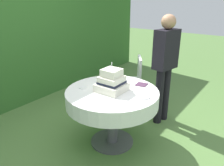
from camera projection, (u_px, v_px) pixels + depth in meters
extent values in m
plane|color=#547A3D|center=(112.00, 141.00, 3.02)|extent=(20.00, 20.00, 0.00)
cube|color=#336628|center=(4.00, 19.00, 3.70)|extent=(6.92, 0.59, 2.95)
cylinder|color=#4C4C51|center=(112.00, 141.00, 3.02)|extent=(0.56, 0.56, 0.02)
cylinder|color=#4C4C51|center=(112.00, 118.00, 2.89)|extent=(0.15, 0.15, 0.71)
cylinder|color=olive|center=(112.00, 92.00, 2.76)|extent=(1.11, 1.11, 0.03)
cylinder|color=white|center=(112.00, 97.00, 2.78)|extent=(1.14, 1.14, 0.18)
cube|color=silver|center=(112.00, 87.00, 2.73)|extent=(0.32, 0.32, 0.09)
cube|color=silver|center=(112.00, 80.00, 2.69)|extent=(0.26, 0.26, 0.09)
cube|color=black|center=(112.00, 82.00, 2.70)|extent=(0.27, 0.27, 0.03)
cube|color=silver|center=(112.00, 73.00, 2.66)|extent=(0.21, 0.21, 0.09)
sphere|color=#D13866|center=(110.00, 77.00, 2.87)|extent=(0.09, 0.09, 0.09)
cylinder|color=silver|center=(112.00, 66.00, 2.63)|extent=(0.01, 0.01, 0.08)
cylinder|color=white|center=(143.00, 97.00, 2.57)|extent=(0.15, 0.15, 0.01)
cylinder|color=white|center=(83.00, 87.00, 2.83)|extent=(0.11, 0.11, 0.01)
cube|color=#4C2D47|center=(142.00, 84.00, 2.93)|extent=(0.15, 0.15, 0.01)
cylinder|color=white|center=(119.00, 91.00, 4.05)|extent=(0.03, 0.03, 0.45)
cylinder|color=white|center=(118.00, 98.00, 3.75)|extent=(0.03, 0.03, 0.45)
cylinder|color=white|center=(137.00, 91.00, 4.04)|extent=(0.03, 0.03, 0.45)
cylinder|color=white|center=(138.00, 99.00, 3.74)|extent=(0.03, 0.03, 0.45)
cube|color=white|center=(128.00, 81.00, 3.81)|extent=(0.55, 0.55, 0.04)
cube|color=white|center=(139.00, 69.00, 3.72)|extent=(0.36, 0.25, 0.40)
cylinder|color=black|center=(165.00, 94.00, 3.44)|extent=(0.12, 0.12, 0.85)
cylinder|color=black|center=(159.00, 97.00, 3.34)|extent=(0.12, 0.12, 0.85)
cube|color=black|center=(166.00, 49.00, 3.14)|extent=(0.39, 0.27, 0.55)
sphere|color=#A87A5B|center=(169.00, 22.00, 3.00)|extent=(0.20, 0.20, 0.20)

